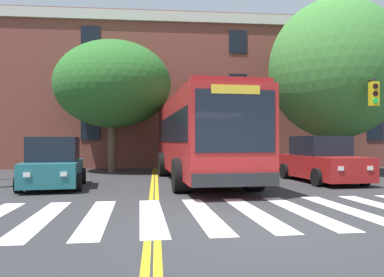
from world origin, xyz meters
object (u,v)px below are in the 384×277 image
street_tree_curbside_large (336,69)px  street_tree_curbside_small (112,85)px  city_bus (199,136)px  car_red_far_lane (321,161)px  traffic_light_near_corner (357,109)px  car_teal_near_lane (54,165)px  traffic_light_overhead (189,110)px

street_tree_curbside_large → street_tree_curbside_small: 11.47m
city_bus → car_red_far_lane: bearing=-8.2°
city_bus → traffic_light_near_corner: (7.38, 1.13, 1.22)m
car_red_far_lane → traffic_light_near_corner: size_ratio=1.04×
car_red_far_lane → traffic_light_near_corner: traffic_light_near_corner is taller
city_bus → car_teal_near_lane: city_bus is taller
city_bus → street_tree_curbside_small: size_ratio=1.25×
car_red_far_lane → city_bus: bearing=171.8°
street_tree_curbside_small → traffic_light_near_corner: bearing=-18.4°
traffic_light_near_corner → street_tree_curbside_large: (-0.17, 1.69, 2.18)m
car_teal_near_lane → city_bus: bearing=18.0°
traffic_light_near_corner → city_bus: bearing=-171.3°
traffic_light_near_corner → street_tree_curbside_small: bearing=161.6°
street_tree_curbside_small → street_tree_curbside_large: bearing=-10.6°
car_red_far_lane → street_tree_curbside_small: (-8.87, 5.62, 3.79)m
city_bus → car_red_far_lane: (4.82, -0.69, -1.02)m
car_teal_near_lane → street_tree_curbside_small: bearing=79.5°
traffic_light_overhead → street_tree_curbside_large: (7.47, 1.29, 2.23)m
city_bus → street_tree_curbside_large: 8.45m
car_teal_near_lane → street_tree_curbside_large: (12.49, 4.53, 4.44)m
traffic_light_overhead → street_tree_curbside_large: street_tree_curbside_large is taller
traffic_light_overhead → street_tree_curbside_large: bearing=9.8°
city_bus → street_tree_curbside_large: bearing=21.3°
street_tree_curbside_large → car_teal_near_lane: bearing=-160.1°
traffic_light_overhead → street_tree_curbside_small: (-3.79, 3.40, 1.59)m
car_teal_near_lane → traffic_light_near_corner: size_ratio=0.84×
traffic_light_overhead → street_tree_curbside_large: 7.90m
city_bus → street_tree_curbside_small: street_tree_curbside_small is taller
car_teal_near_lane → car_red_far_lane: size_ratio=0.81×
traffic_light_near_corner → car_red_far_lane: bearing=-144.5°
car_teal_near_lane → car_red_far_lane: 10.16m
car_red_far_lane → traffic_light_near_corner: (2.56, 1.82, 2.25)m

